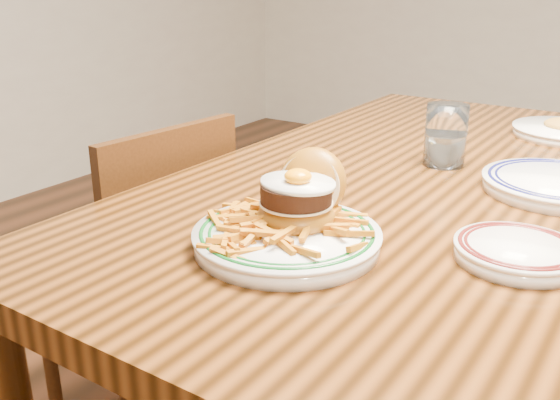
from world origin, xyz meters
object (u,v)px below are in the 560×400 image
Objects in this scene: table at (417,214)px; chair_left at (148,274)px; main_plate at (291,221)px; side_plate at (518,251)px.

table is 1.94× the size of chair_left.
main_plate reaches higher than table.
table is 5.36× the size of main_plate.
main_plate is 0.33m from side_plate.
side_plate is (0.27, -0.31, 0.10)m from table.
main_plate reaches higher than side_plate.
chair_left is 4.58× the size of side_plate.
main_plate is (-0.03, -0.44, 0.13)m from table.
side_plate is at bearing -1.06° from chair_left.
chair_left is at bearing -160.35° from table.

